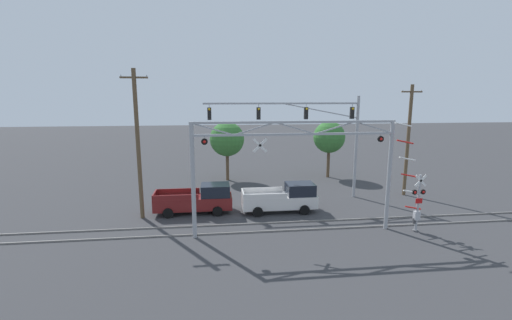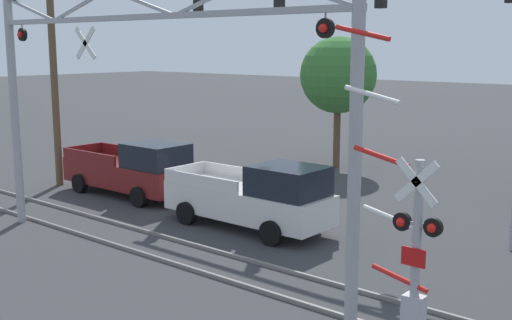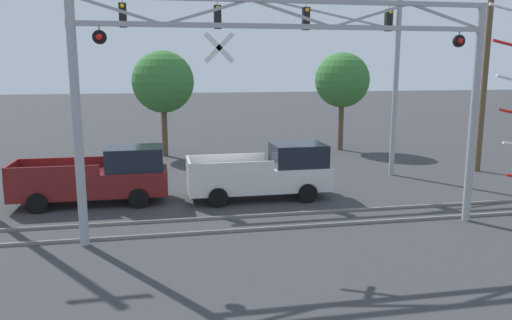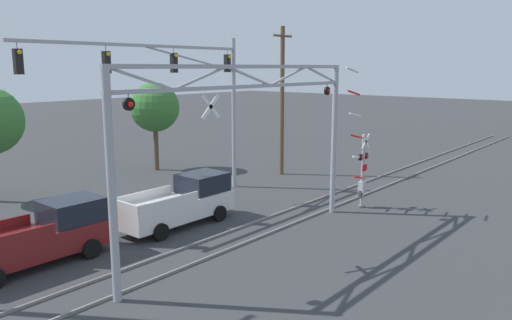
% 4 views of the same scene
% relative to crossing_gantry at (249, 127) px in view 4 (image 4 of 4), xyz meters
% --- Properties ---
extents(rail_track_near, '(80.00, 0.08, 0.10)m').
position_rel_crossing_gantry_xyz_m(rail_track_near, '(0.01, 0.28, -4.66)').
color(rail_track_near, gray).
rests_on(rail_track_near, ground_plane).
extents(rail_track_far, '(80.00, 0.08, 0.10)m').
position_rel_crossing_gantry_xyz_m(rail_track_far, '(0.01, 1.72, -4.66)').
color(rail_track_far, gray).
rests_on(rail_track_far, ground_plane).
extents(crossing_gantry, '(12.51, 0.29, 7.03)m').
position_rel_crossing_gantry_xyz_m(crossing_gantry, '(0.00, 0.00, 0.00)').
color(crossing_gantry, '#9EA0A5').
rests_on(crossing_gantry, ground_plane).
extents(crossing_signal_mast, '(2.36, 0.35, 6.97)m').
position_rel_crossing_gantry_xyz_m(crossing_signal_mast, '(7.63, -0.70, -2.57)').
color(crossing_signal_mast, '#9EA0A5').
rests_on(crossing_signal_mast, ground_plane).
extents(traffic_signal_span, '(12.73, 0.39, 8.53)m').
position_rel_crossing_gantry_xyz_m(traffic_signal_span, '(3.55, 7.18, 1.35)').
color(traffic_signal_span, '#9EA0A5').
rests_on(traffic_signal_span, ground_plane).
extents(pickup_truck_lead, '(5.51, 2.13, 2.12)m').
position_rel_crossing_gantry_xyz_m(pickup_truck_lead, '(0.20, 4.13, -3.70)').
color(pickup_truck_lead, silver).
rests_on(pickup_truck_lead, ground_plane).
extents(pickup_truck_following, '(5.62, 2.13, 2.12)m').
position_rel_crossing_gantry_xyz_m(pickup_truck_following, '(-6.11, 4.59, -3.70)').
color(pickup_truck_following, maroon).
rests_on(pickup_truck_following, ground_plane).
extents(utility_pole_right, '(1.80, 0.28, 9.46)m').
position_rel_crossing_gantry_xyz_m(utility_pole_right, '(11.52, 7.18, 0.17)').
color(utility_pole_right, brown).
rests_on(utility_pole_right, ground_plane).
extents(background_tree_beyond_span, '(3.31, 3.31, 5.95)m').
position_rel_crossing_gantry_xyz_m(background_tree_beyond_span, '(7.12, 14.54, -0.44)').
color(background_tree_beyond_span, brown).
rests_on(background_tree_beyond_span, ground_plane).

